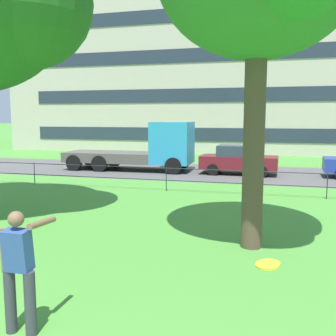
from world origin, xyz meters
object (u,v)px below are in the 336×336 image
object	(u,v)px
flatbed_truck_right	(147,149)
apartment_building_background	(223,61)
car_maroon_far_left	(238,160)
person_thrower	(19,268)
frisbee	(268,265)

from	to	relation	value
flatbed_truck_right	apartment_building_background	distance (m)	17.37
car_maroon_far_left	apartment_building_background	size ratio (longest dim) A/B	0.11
person_thrower	apartment_building_background	distance (m)	33.21
car_maroon_far_left	apartment_building_background	xyz separation A→B (m)	(-3.00, 15.92, 7.33)
frisbee	flatbed_truck_right	bearing A→B (deg)	112.43
flatbed_truck_right	car_maroon_far_left	size ratio (longest dim) A/B	1.81
frisbee	car_maroon_far_left	world-z (taller)	car_maroon_far_left
person_thrower	frisbee	distance (m)	3.39
person_thrower	frisbee	size ratio (longest dim) A/B	4.83
flatbed_truck_right	car_maroon_far_left	world-z (taller)	flatbed_truck_right
flatbed_truck_right	car_maroon_far_left	distance (m)	5.14
flatbed_truck_right	person_thrower	bearing A→B (deg)	-77.77
car_maroon_far_left	apartment_building_background	distance (m)	17.79
frisbee	car_maroon_far_left	size ratio (longest dim) A/B	0.09
person_thrower	apartment_building_background	size ratio (longest dim) A/B	0.05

